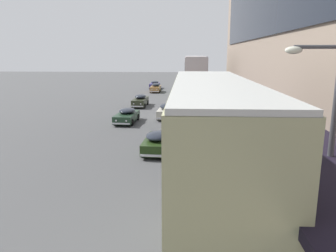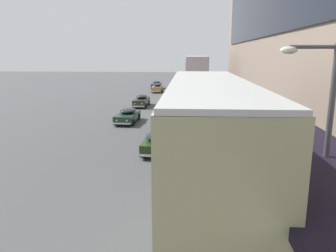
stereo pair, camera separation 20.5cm
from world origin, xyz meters
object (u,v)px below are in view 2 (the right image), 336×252
object	(u,v)px
vw_van	(199,139)
street_lamp	(320,153)
sedan_far_back	(168,111)
transit_bus_kerbside_rear	(207,165)
transit_bus_kerbside_far	(195,74)
sedan_lead_mid	(157,88)
sedan_second_near	(128,115)
sedan_second_mid	(142,100)
sedan_oncoming_front	(158,142)
sedan_trailing_mid	(200,118)
sedan_lead_near	(157,85)
transit_bus_kerbside_front	(196,81)
pedestrian_at_kerb	(298,220)

from	to	relation	value
vw_van	street_lamp	world-z (taller)	street_lamp
sedan_far_back	street_lamp	xyz separation A→B (m)	(6.02, -26.12, 3.38)
transit_bus_kerbside_rear	transit_bus_kerbside_far	xyz separation A→B (m)	(-0.05, 49.17, 0.05)
sedan_lead_mid	sedan_far_back	world-z (taller)	sedan_far_back
sedan_lead_mid	sedan_second_near	distance (m)	26.93
sedan_second_mid	sedan_lead_mid	size ratio (longest dim) A/B	1.14
sedan_second_mid	street_lamp	size ratio (longest dim) A/B	0.71
transit_bus_kerbside_far	sedan_lead_mid	distance (m)	7.26
sedan_oncoming_front	sedan_trailing_mid	distance (m)	9.46
transit_bus_kerbside_far	sedan_lead_near	world-z (taller)	transit_bus_kerbside_far
sedan_second_near	sedan_trailing_mid	bearing A→B (deg)	-8.06
sedan_lead_near	sedan_far_back	distance (m)	30.71
sedan_lead_near	sedan_second_mid	bearing A→B (deg)	-88.82
sedan_second_mid	sedan_lead_near	xyz separation A→B (m)	(-0.46, 22.61, -0.01)
transit_bus_kerbside_rear	transit_bus_kerbside_far	bearing A→B (deg)	90.06
sedan_oncoming_front	sedan_trailing_mid	xyz separation A→B (m)	(3.18, 8.90, 0.02)
sedan_far_back	sedan_second_near	distance (m)	4.79
sedan_trailing_mid	transit_bus_kerbside_front	bearing A→B (deg)	92.40
street_lamp	sedan_lead_mid	bearing A→B (deg)	101.01
sedan_lead_mid	street_lamp	xyz separation A→B (m)	(9.79, -50.32, 3.39)
vw_van	transit_bus_kerbside_rear	bearing A→B (deg)	-89.82
transit_bus_kerbside_front	vw_van	size ratio (longest dim) A/B	2.38
transit_bus_kerbside_rear	sedan_lead_near	world-z (taller)	transit_bus_kerbside_rear
transit_bus_kerbside_rear	sedan_lead_near	size ratio (longest dim) A/B	2.41
sedan_second_mid	sedan_lead_near	size ratio (longest dim) A/B	1.09
street_lamp	pedestrian_at_kerb	bearing A→B (deg)	82.65
sedan_far_back	sedan_trailing_mid	size ratio (longest dim) A/B	1.05
sedan_oncoming_front	sedan_lead_near	xyz separation A→B (m)	(-4.78, 43.02, 0.03)
transit_bus_kerbside_rear	sedan_oncoming_front	distance (m)	12.50
vw_van	pedestrian_at_kerb	xyz separation A→B (m)	(3.22, -11.28, 0.08)
sedan_lead_near	sedan_second_near	world-z (taller)	sedan_lead_near
sedan_oncoming_front	vw_van	xyz separation A→B (m)	(2.86, -0.29, 0.36)
sedan_second_near	sedan_far_back	bearing A→B (deg)	34.69
transit_bus_kerbside_front	pedestrian_at_kerb	bearing A→B (deg)	-83.69
sedan_lead_mid	sedan_trailing_mid	xyz separation A→B (m)	(7.14, -27.96, -0.03)
transit_bus_kerbside_front	transit_bus_kerbside_far	xyz separation A→B (m)	(0.04, 19.22, -0.22)
sedan_second_mid	sedan_second_near	distance (m)	10.48
transit_bus_kerbside_rear	sedan_lead_mid	size ratio (longest dim) A/B	2.52
sedan_second_mid	sedan_second_near	world-z (taller)	sedan_second_mid
transit_bus_kerbside_far	sedan_trailing_mid	world-z (taller)	transit_bus_kerbside_far
sedan_oncoming_front	sedan_second_near	bearing A→B (deg)	112.52
sedan_second_mid	sedan_lead_near	distance (m)	22.61
sedan_second_mid	sedan_lead_mid	xyz separation A→B (m)	(0.36, 16.45, 0.01)
sedan_trailing_mid	transit_bus_kerbside_rear	bearing A→B (deg)	-90.80
transit_bus_kerbside_far	street_lamp	bearing A→B (deg)	-86.63
sedan_second_near	street_lamp	distance (m)	25.66
transit_bus_kerbside_rear	sedan_oncoming_front	world-z (taller)	transit_bus_kerbside_rear
sedan_far_back	street_lamp	world-z (taller)	street_lamp
pedestrian_at_kerb	street_lamp	bearing A→B (deg)	-97.35
pedestrian_at_kerb	sedan_oncoming_front	bearing A→B (deg)	117.70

